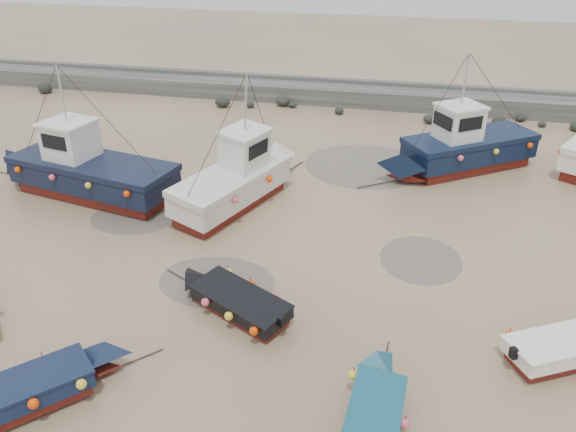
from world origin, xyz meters
name	(u,v)px	position (x,y,z in m)	size (l,w,h in m)	color
ground	(295,278)	(0.00, 0.00, 0.00)	(120.00, 120.00, 0.00)	tan
seawall	(357,96)	(0.05, 21.99, 0.63)	(60.00, 4.92, 1.50)	slate
puddle_a	(217,281)	(-2.85, -0.87, 0.00)	(4.48, 4.48, 0.01)	#60584F
puddle_b	(421,259)	(4.70, 2.32, 0.00)	(3.28, 3.28, 0.01)	#60584F
puddle_c	(131,219)	(-8.19, 2.91, 0.00)	(3.85, 3.85, 0.01)	#60584F
puddle_d	(365,165)	(1.62, 11.23, 0.00)	(6.58, 6.58, 0.01)	#60584F
dinghy_1	(30,389)	(-6.04, -7.63, 0.54)	(5.09, 5.18, 1.43)	maroon
dinghy_2	(374,406)	(3.46, -6.22, 0.56)	(1.98, 5.29, 1.43)	maroon
dinghy_4	(234,297)	(-1.68, -2.34, 0.55)	(5.54, 3.50, 1.43)	maroon
cabin_boat_0	(83,169)	(-11.51, 4.92, 1.30)	(11.47, 4.77, 6.22)	maroon
cabin_boat_1	(238,176)	(-3.86, 5.57, 1.36)	(4.91, 9.40, 6.22)	maroon
cabin_boat_2	(460,147)	(6.51, 11.66, 1.33)	(9.20, 6.91, 6.22)	maroon
person	(238,196)	(-4.13, 6.22, 0.00)	(0.65, 0.43, 1.78)	#1D263A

